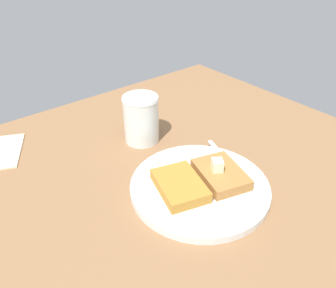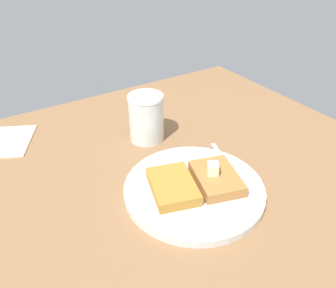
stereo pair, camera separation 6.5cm
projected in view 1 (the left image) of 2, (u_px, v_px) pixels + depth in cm
name	position (u px, v px, depth cm)	size (l,w,h in cm)	color
table_surface	(190.00, 199.00, 60.06)	(97.17, 97.17, 1.89)	#89613E
plate	(200.00, 187.00, 60.15)	(25.55, 25.55, 1.46)	silver
toast_slice_left	(221.00, 174.00, 60.56)	(7.44, 10.38, 2.04)	#AA7037
toast_slice_middle	(180.00, 185.00, 57.93)	(7.44, 10.38, 2.04)	#B37A2D
butter_pat_primary	(217.00, 165.00, 59.43)	(2.16, 1.95, 2.16)	#F4EEC3
fork	(230.00, 164.00, 64.47)	(6.58, 15.59, 0.36)	silver
syrup_jar	(141.00, 120.00, 72.32)	(7.97, 7.97, 10.71)	#3A1B0C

